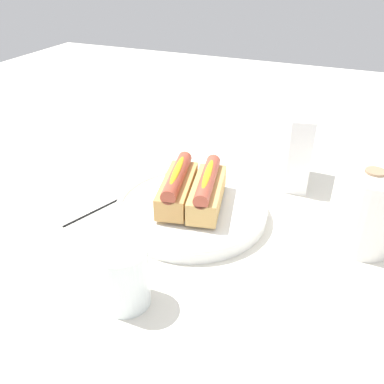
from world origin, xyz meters
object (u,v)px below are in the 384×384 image
at_px(hotdog_back, 207,190).
at_px(hotdog_front, 177,187).
at_px(water_glass, 124,278).
at_px(napkin_box, 298,148).
at_px(paper_towel_roll, 366,209).
at_px(chopstick_near, 113,202).
at_px(serving_bowl, 192,208).

bearing_deg(hotdog_back, hotdog_front, -78.75).
height_order(water_glass, napkin_box, napkin_box).
height_order(paper_towel_roll, chopstick_near, paper_towel_roll).
bearing_deg(serving_bowl, hotdog_front, -78.75).
height_order(hotdog_front, hotdog_back, same).
distance_m(hotdog_back, napkin_box, 0.23).
xyz_separation_m(serving_bowl, napkin_box, (-0.20, 0.15, 0.06)).
bearing_deg(water_glass, paper_towel_roll, 133.01).
bearing_deg(hotdog_back, serving_bowl, -78.75).
bearing_deg(hotdog_front, hotdog_back, 101.25).
distance_m(hotdog_back, paper_towel_roll, 0.26).
relative_size(serving_bowl, napkin_box, 1.83).
xyz_separation_m(serving_bowl, paper_towel_roll, (-0.04, 0.29, 0.05)).
relative_size(paper_towel_roll, chopstick_near, 0.61).
height_order(serving_bowl, water_glass, water_glass).
bearing_deg(paper_towel_roll, napkin_box, -139.72).
distance_m(hotdog_front, napkin_box, 0.27).
height_order(serving_bowl, chopstick_near, serving_bowl).
height_order(paper_towel_roll, napkin_box, napkin_box).
xyz_separation_m(water_glass, chopstick_near, (-0.21, -0.16, -0.04)).
bearing_deg(water_glass, napkin_box, 161.18).
bearing_deg(hotdog_front, serving_bowl, 101.25).
xyz_separation_m(serving_bowl, hotdog_back, (-0.01, 0.03, 0.04)).
relative_size(serving_bowl, water_glass, 3.04).
bearing_deg(napkin_box, serving_bowl, -49.44).
bearing_deg(napkin_box, hotdog_back, -44.76).
xyz_separation_m(hotdog_back, chopstick_near, (0.03, -0.18, -0.05)).
height_order(water_glass, paper_towel_roll, paper_towel_roll).
height_order(hotdog_back, water_glass, hotdog_back).
bearing_deg(water_glass, hotdog_back, 173.33).
bearing_deg(hotdog_back, water_glass, -6.67).
xyz_separation_m(hotdog_back, paper_towel_roll, (-0.03, 0.26, 0.01)).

